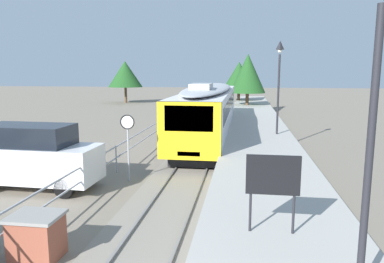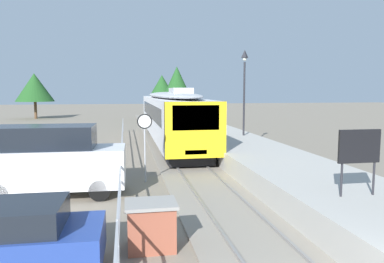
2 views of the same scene
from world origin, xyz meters
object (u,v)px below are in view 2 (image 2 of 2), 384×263
at_px(platform_lamp_mid_platform, 244,76).
at_px(speed_limit_sign, 145,131).
at_px(commuter_train, 171,114).
at_px(brick_utility_cabinet, 151,225).
at_px(parked_hatchback_blue, 1,241).
at_px(platform_notice_board, 359,149).
at_px(parked_van_white, 52,160).

xyz_separation_m(platform_lamp_mid_platform, speed_limit_sign, (-6.63, -7.43, -2.50)).
bearing_deg(commuter_train, platform_lamp_mid_platform, -32.74).
distance_m(brick_utility_cabinet, parked_hatchback_blue, 3.14).
relative_size(platform_notice_board, brick_utility_cabinet, 1.49).
bearing_deg(platform_notice_board, speed_limit_sign, 131.28).
relative_size(speed_limit_sign, parked_van_white, 0.57).
distance_m(platform_lamp_mid_platform, brick_utility_cabinet, 16.00).
xyz_separation_m(platform_notice_board, speed_limit_sign, (-5.37, 6.12, -0.06)).
height_order(platform_lamp_mid_platform, parked_van_white, platform_lamp_mid_platform).
distance_m(speed_limit_sign, parked_van_white, 3.71).
bearing_deg(parked_van_white, brick_utility_cabinet, -58.32).
height_order(platform_notice_board, parked_van_white, platform_notice_board).
distance_m(speed_limit_sign, brick_utility_cabinet, 6.64).
height_order(speed_limit_sign, parked_van_white, speed_limit_sign).
distance_m(commuter_train, parked_hatchback_blue, 18.49).
relative_size(parked_hatchback_blue, parked_van_white, 0.81).
distance_m(brick_utility_cabinet, parked_van_white, 5.98).
relative_size(commuter_train, parked_van_white, 3.67).
bearing_deg(brick_utility_cabinet, platform_notice_board, 3.45).
bearing_deg(brick_utility_cabinet, commuter_train, 81.25).
xyz_separation_m(platform_lamp_mid_platform, platform_notice_board, (-1.26, -13.55, -2.44)).
bearing_deg(speed_limit_sign, brick_utility_cabinet, -91.93).
distance_m(commuter_train, parked_van_white, 12.93).
distance_m(platform_lamp_mid_platform, parked_van_white, 13.72).
xyz_separation_m(speed_limit_sign, parked_van_white, (-3.33, -1.40, -0.83)).
relative_size(platform_lamp_mid_platform, speed_limit_sign, 1.91).
bearing_deg(speed_limit_sign, platform_lamp_mid_platform, 48.28).
xyz_separation_m(commuter_train, platform_notice_board, (3.03, -16.30, 0.05)).
height_order(parked_hatchback_blue, parked_van_white, parked_van_white).
height_order(platform_lamp_mid_platform, speed_limit_sign, platform_lamp_mid_platform).
distance_m(commuter_train, platform_notice_board, 16.58).
bearing_deg(platform_lamp_mid_platform, platform_notice_board, -95.30).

